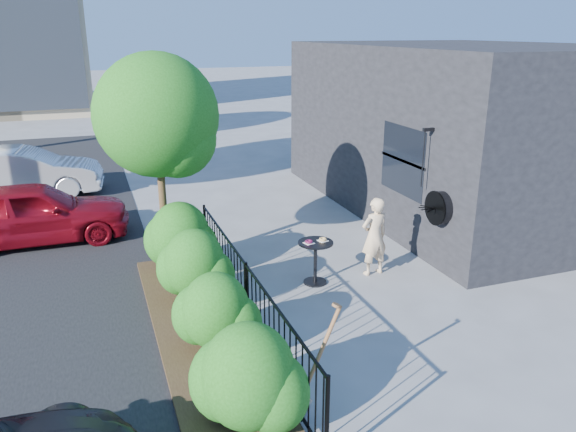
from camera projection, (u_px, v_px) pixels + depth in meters
name	position (u px, v px, depth m)	size (l,w,h in m)	color
ground	(337.00, 313.00, 9.03)	(120.00, 120.00, 0.00)	gray
shop_building	(464.00, 127.00, 14.17)	(6.22, 9.00, 4.00)	black
fence	(247.00, 296.00, 8.37)	(0.05, 6.05, 1.10)	black
planting_bed	(202.00, 335.00, 8.31)	(1.30, 6.00, 0.08)	#382616
shrubs	(205.00, 290.00, 8.22)	(1.10, 5.60, 1.24)	#1E5B14
patio_tree	(161.00, 123.00, 9.90)	(2.20, 2.20, 3.94)	#3F2B19
cafe_table	(315.00, 255.00, 9.93)	(0.63, 0.63, 0.84)	black
woman	(374.00, 236.00, 10.25)	(0.54, 0.35, 1.48)	beige
shovel	(317.00, 365.00, 6.52)	(0.53, 0.18, 1.42)	brown
car_red	(33.00, 213.00, 11.83)	(1.56, 3.88, 1.32)	maroon
car_silver	(24.00, 172.00, 15.17)	(1.39, 4.00, 1.32)	silver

